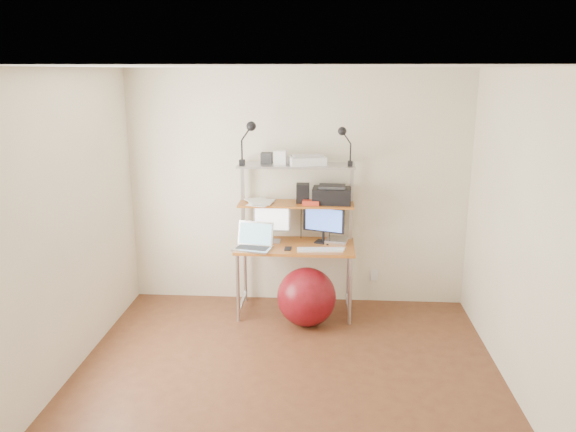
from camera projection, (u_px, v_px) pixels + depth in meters
name	position (u px, v px, depth m)	size (l,w,h in m)	color
room	(285.00, 238.00, 4.22)	(3.60, 3.60, 3.60)	brown
computer_desk	(296.00, 223.00, 5.74)	(1.20, 0.60, 1.57)	#A76120
wall_outlet	(374.00, 275.00, 6.13)	(0.08, 0.01, 0.12)	silver
monitor_silver	(272.00, 220.00, 5.80)	(0.38, 0.14, 0.43)	#ABACB0
monitor_black	(324.00, 222.00, 5.77)	(0.42, 0.19, 0.44)	black
laptop	(254.00, 243.00, 5.63)	(0.42, 0.36, 0.32)	silver
keyboard	(320.00, 250.00, 5.56)	(0.45, 0.13, 0.01)	silver
mouse	(341.00, 249.00, 5.58)	(0.08, 0.05, 0.02)	silver
mac_mini	(337.00, 241.00, 5.81)	(0.22, 0.22, 0.04)	silver
phone	(288.00, 249.00, 5.60)	(0.06, 0.12, 0.01)	black
printer	(332.00, 195.00, 5.72)	(0.40, 0.29, 0.19)	black
nas_cube	(303.00, 193.00, 5.75)	(0.13, 0.13, 0.20)	black
red_box	(311.00, 202.00, 5.68)	(0.17, 0.11, 0.05)	red
scanner	(307.00, 160.00, 5.63)	(0.40, 0.31, 0.10)	silver
box_white	(280.00, 158.00, 5.62)	(0.12, 0.10, 0.14)	silver
box_grey	(267.00, 158.00, 5.70)	(0.11, 0.11, 0.11)	#2C2C2E
clip_lamp_left	(249.00, 133.00, 5.52)	(0.17, 0.10, 0.44)	black
clip_lamp_right	(344.00, 137.00, 5.51)	(0.15, 0.09, 0.39)	black
exercise_ball	(307.00, 297.00, 5.56)	(0.59, 0.59, 0.59)	maroon
paper_stack	(260.00, 202.00, 5.77)	(0.34, 0.42, 0.02)	white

